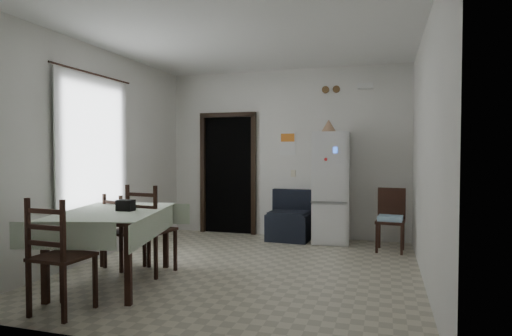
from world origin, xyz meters
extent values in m
plane|color=#B7AF95|center=(0.00, 0.00, 0.00)|extent=(4.50, 4.50, 0.00)
cube|color=black|center=(-1.05, 2.46, 1.05)|extent=(0.90, 0.45, 2.10)
cube|color=black|center=(-1.54, 2.22, 1.05)|extent=(0.08, 0.10, 2.18)
cube|color=black|center=(-0.56, 2.22, 1.05)|extent=(0.08, 0.10, 2.18)
cube|color=black|center=(-1.05, 2.22, 2.14)|extent=(1.06, 0.10, 0.08)
cube|color=silver|center=(-2.15, -0.20, 1.55)|extent=(0.10, 1.20, 1.60)
cube|color=silver|center=(-2.04, -0.20, 1.55)|extent=(0.02, 1.45, 1.85)
cylinder|color=black|center=(-2.03, -0.20, 2.50)|extent=(0.02, 1.60, 0.02)
cube|color=white|center=(0.05, 2.24, 1.62)|extent=(0.28, 0.02, 0.40)
cube|color=orange|center=(0.05, 2.23, 1.72)|extent=(0.24, 0.01, 0.14)
cube|color=beige|center=(0.15, 2.24, 1.10)|extent=(0.08, 0.02, 0.12)
cylinder|color=brown|center=(0.70, 2.23, 2.52)|extent=(0.12, 0.03, 0.12)
cylinder|color=brown|center=(0.88, 2.23, 2.52)|extent=(0.12, 0.03, 0.12)
cube|color=white|center=(1.35, 2.21, 2.55)|extent=(0.25, 0.07, 0.09)
cone|color=tan|center=(0.80, 1.85, 1.89)|extent=(0.25, 0.25, 0.20)
cube|color=black|center=(-1.07, -0.94, 0.87)|extent=(0.19, 0.12, 0.12)
camera|label=1|loc=(1.67, -5.03, 1.45)|focal=30.00mm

